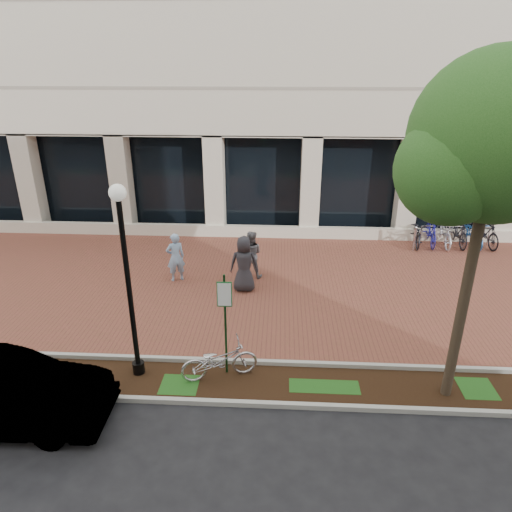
# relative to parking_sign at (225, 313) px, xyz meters

# --- Properties ---
(ground) EXTENTS (120.00, 120.00, 0.00)m
(ground) POSITION_rel_parking_sign_xyz_m (0.41, 4.87, -1.64)
(ground) COLOR black
(ground) RESTS_ON ground
(brick_plaza) EXTENTS (40.00, 9.00, 0.01)m
(brick_plaza) POSITION_rel_parking_sign_xyz_m (0.41, 4.87, -1.63)
(brick_plaza) COLOR brown
(brick_plaza) RESTS_ON ground
(planting_strip) EXTENTS (40.00, 1.50, 0.01)m
(planting_strip) POSITION_rel_parking_sign_xyz_m (0.41, -0.38, -1.63)
(planting_strip) COLOR black
(planting_strip) RESTS_ON ground
(curb_plaza_side) EXTENTS (40.00, 0.12, 0.12)m
(curb_plaza_side) POSITION_rel_parking_sign_xyz_m (0.41, 0.37, -1.58)
(curb_plaza_side) COLOR #A2A299
(curb_plaza_side) RESTS_ON ground
(curb_street_side) EXTENTS (40.00, 0.12, 0.12)m
(curb_street_side) POSITION_rel_parking_sign_xyz_m (0.41, -1.13, -1.58)
(curb_street_side) COLOR #A2A299
(curb_street_side) RESTS_ON ground
(parking_sign) EXTENTS (0.34, 0.07, 2.59)m
(parking_sign) POSITION_rel_parking_sign_xyz_m (0.00, 0.00, 0.00)
(parking_sign) COLOR #153B19
(parking_sign) RESTS_ON ground
(lamppost) EXTENTS (0.36, 0.36, 4.62)m
(lamppost) POSITION_rel_parking_sign_xyz_m (-2.10, -0.13, 0.96)
(lamppost) COLOR black
(lamppost) RESTS_ON ground
(street_tree) EXTENTS (3.72, 3.10, 7.19)m
(street_tree) POSITION_rel_parking_sign_xyz_m (5.05, -0.44, 3.80)
(street_tree) COLOR #423426
(street_tree) RESTS_ON ground
(locked_bicycle) EXTENTS (1.92, 1.17, 0.95)m
(locked_bicycle) POSITION_rel_parking_sign_xyz_m (-0.14, -0.18, -1.16)
(locked_bicycle) COLOR #BDBCC1
(locked_bicycle) RESTS_ON ground
(pedestrian_left) EXTENTS (0.73, 0.63, 1.70)m
(pedestrian_left) POSITION_rel_parking_sign_xyz_m (-2.29, 4.97, -0.79)
(pedestrian_left) COLOR #88A9CB
(pedestrian_left) RESTS_ON ground
(pedestrian_mid) EXTENTS (0.84, 0.67, 1.67)m
(pedestrian_mid) POSITION_rel_parking_sign_xyz_m (0.21, 5.40, -0.80)
(pedestrian_mid) COLOR slate
(pedestrian_mid) RESTS_ON ground
(pedestrian_right) EXTENTS (0.94, 0.64, 1.86)m
(pedestrian_right) POSITION_rel_parking_sign_xyz_m (0.07, 4.37, -0.71)
(pedestrian_right) COLOR #252428
(pedestrian_right) RESTS_ON ground
(bollard) EXTENTS (0.12, 0.12, 1.02)m
(bollard) POSITION_rel_parking_sign_xyz_m (6.50, 8.18, -1.12)
(bollard) COLOR #B0B0B5
(bollard) RESTS_ON ground
(bike_rack_cluster) EXTENTS (3.62, 2.06, 1.15)m
(bike_rack_cluster) POSITION_rel_parking_sign_xyz_m (8.12, 8.87, -1.09)
(bike_rack_cluster) COLOR black
(bike_rack_cluster) RESTS_ON ground
(sedan_near_curb) EXTENTS (4.37, 1.61, 1.43)m
(sedan_near_curb) POSITION_rel_parking_sign_xyz_m (-4.35, -1.89, -0.92)
(sedan_near_curb) COLOR #AAAAAF
(sedan_near_curb) RESTS_ON ground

